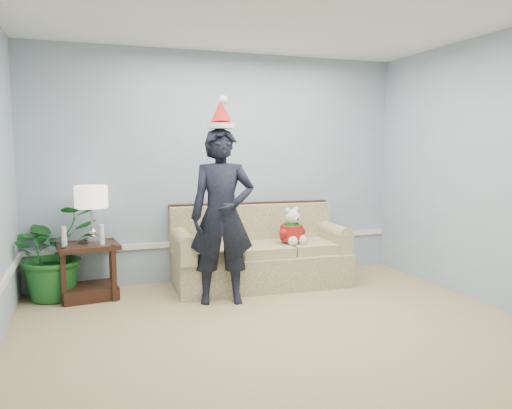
{
  "coord_description": "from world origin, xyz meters",
  "views": [
    {
      "loc": [
        -1.57,
        -3.29,
        1.57
      ],
      "look_at": [
        0.11,
        1.55,
        1.0
      ],
      "focal_mm": 35.0,
      "sensor_mm": 36.0,
      "label": 1
    }
  ],
  "objects": [
    {
      "name": "room_shell",
      "position": [
        0.0,
        0.0,
        1.35
      ],
      "size": [
        4.54,
        5.04,
        2.74
      ],
      "color": "tan",
      "rests_on": "ground"
    },
    {
      "name": "wainscot_trim",
      "position": [
        -1.18,
        1.18,
        0.45
      ],
      "size": [
        4.49,
        4.99,
        0.06
      ],
      "color": "white",
      "rests_on": "room_shell"
    },
    {
      "name": "sofa",
      "position": [
        0.33,
        2.08,
        0.33
      ],
      "size": [
        2.01,
        0.94,
        0.92
      ],
      "rotation": [
        0.0,
        0.0,
        -0.05
      ],
      "color": "#58612E",
      "rests_on": "room_shell"
    },
    {
      "name": "side_table",
      "position": [
        -1.55,
        2.13,
        0.23
      ],
      "size": [
        0.66,
        0.58,
        0.58
      ],
      "rotation": [
        0.0,
        0.0,
        0.12
      ],
      "color": "#331A12",
      "rests_on": "room_shell"
    },
    {
      "name": "table_lamp",
      "position": [
        -1.5,
        2.17,
        1.05
      ],
      "size": [
        0.34,
        0.34,
        0.6
      ],
      "color": "silver",
      "rests_on": "side_table"
    },
    {
      "name": "candle_pair",
      "position": [
        -1.6,
        2.01,
        0.68
      ],
      "size": [
        0.42,
        0.05,
        0.21
      ],
      "color": "silver",
      "rests_on": "side_table"
    },
    {
      "name": "houseplant",
      "position": [
        -1.89,
        2.24,
        0.5
      ],
      "size": [
        1.18,
        1.15,
        1.0
      ],
      "primitive_type": "imported",
      "rotation": [
        0.0,
        0.0,
        0.59
      ],
      "color": "#1C6223",
      "rests_on": "room_shell"
    },
    {
      "name": "man",
      "position": [
        -0.26,
        1.54,
        0.89
      ],
      "size": [
        0.72,
        0.55,
        1.78
      ],
      "primitive_type": "imported",
      "rotation": [
        0.0,
        0.0,
        -0.2
      ],
      "color": "black",
      "rests_on": "room_shell"
    },
    {
      "name": "santa_hat",
      "position": [
        -0.26,
        1.56,
        1.91
      ],
      "size": [
        0.32,
        0.35,
        0.32
      ],
      "rotation": [
        0.0,
        0.0,
        -0.2
      ],
      "color": "silver",
      "rests_on": "man"
    },
    {
      "name": "teddy_bear",
      "position": [
        0.67,
        1.92,
        0.64
      ],
      "size": [
        0.32,
        0.33,
        0.43
      ],
      "rotation": [
        0.0,
        0.0,
        0.27
      ],
      "color": "silver",
      "rests_on": "sofa"
    }
  ]
}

